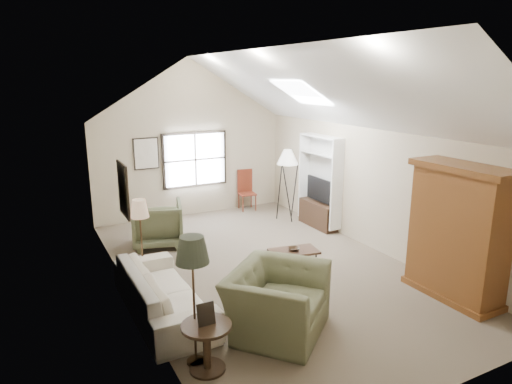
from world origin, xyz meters
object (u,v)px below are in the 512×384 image
coffee_table (294,262)px  side_table (207,347)px  armchair_near (277,301)px  sofa (163,292)px  side_chair (247,190)px  armchair_far (158,224)px  armoire (458,233)px

coffee_table → side_table: side_table is taller
coffee_table → side_table: (-2.47, -1.93, 0.09)m
armchair_near → coffee_table: 2.02m
sofa → armchair_near: 1.77m
side_chair → armchair_far: bearing=-144.5°
armchair_far → side_chair: 3.27m
armchair_far → sofa: bearing=91.0°
side_table → armoire: bearing=-0.6°
armchair_far → side_table: armchair_far is taller
coffee_table → side_chair: 4.26m
armchair_far → side_table: (-0.68, -4.52, -0.17)m
armoire → side_table: size_ratio=3.55×
armchair_far → side_table: 4.57m
armoire → coffee_table: 2.83m
armoire → side_chair: 6.15m
armoire → coffee_table: armoire is taller
armchair_near → coffee_table: size_ratio=1.60×
armchair_far → armchair_near: bearing=112.7°
sofa → side_chair: side_chair is taller
side_table → side_chair: 7.02m
sofa → side_chair: (3.65, 4.44, 0.18)m
sofa → coffee_table: bearing=-83.0°
armoire → sofa: 4.74m
side_chair → side_table: bearing=-112.8°
side_table → armchair_far: bearing=81.5°
side_table → side_chair: size_ratio=0.57×
armoire → armchair_near: size_ratio=1.57×
armoire → side_table: (-4.30, 0.05, -0.79)m
sofa → side_table: size_ratio=3.99×
sofa → side_table: (0.08, -1.60, -0.05)m
armchair_near → side_table: bearing=156.8°
armchair_far → coffee_table: bearing=140.2°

